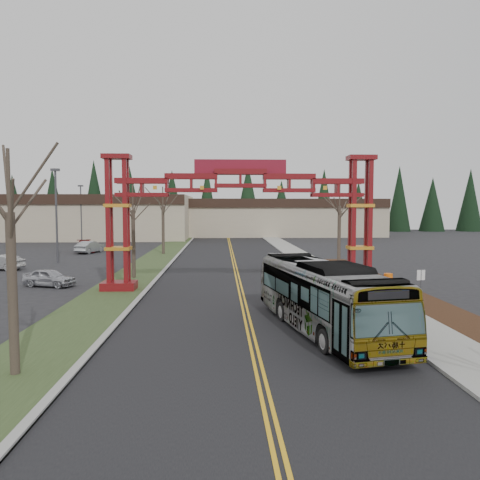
{
  "coord_description": "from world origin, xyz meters",
  "views": [
    {
      "loc": [
        -1.27,
        -12.78,
        5.5
      ],
      "look_at": [
        -0.21,
        13.31,
        3.66
      ],
      "focal_mm": 35.0,
      "sensor_mm": 36.0,
      "label": 1
    }
  ],
  "objects": [
    {
      "name": "ground",
      "position": [
        0.0,
        0.0,
        0.0
      ],
      "size": [
        200.0,
        200.0,
        0.0
      ],
      "primitive_type": "plane",
      "color": "black",
      "rests_on": "ground"
    },
    {
      "name": "road",
      "position": [
        0.0,
        25.0,
        0.01
      ],
      "size": [
        12.0,
        110.0,
        0.02
      ],
      "primitive_type": "cube",
      "color": "black",
      "rests_on": "ground"
    },
    {
      "name": "lane_line_left",
      "position": [
        -0.12,
        25.0,
        0.03
      ],
      "size": [
        0.12,
        100.0,
        0.01
      ],
      "primitive_type": "cube",
      "color": "yellow",
      "rests_on": "road"
    },
    {
      "name": "lane_line_right",
      "position": [
        0.12,
        25.0,
        0.03
      ],
      "size": [
        0.12,
        100.0,
        0.01
      ],
      "primitive_type": "cube",
      "color": "yellow",
      "rests_on": "road"
    },
    {
      "name": "curb_right",
      "position": [
        6.15,
        25.0,
        0.07
      ],
      "size": [
        0.3,
        110.0,
        0.15
      ],
      "primitive_type": "cube",
      "color": "#9D9C97",
      "rests_on": "ground"
    },
    {
      "name": "sidewalk_right",
      "position": [
        7.6,
        25.0,
        0.08
      ],
      "size": [
        2.6,
        110.0,
        0.14
      ],
      "primitive_type": "cube",
      "color": "gray",
      "rests_on": "ground"
    },
    {
      "name": "landscape_strip",
      "position": [
        10.2,
        10.0,
        0.06
      ],
      "size": [
        2.6,
        50.0,
        0.12
      ],
      "primitive_type": "cube",
      "color": "black",
      "rests_on": "ground"
    },
    {
      "name": "grass_median",
      "position": [
        -8.0,
        25.0,
        0.04
      ],
      "size": [
        4.0,
        110.0,
        0.08
      ],
      "primitive_type": "cube",
      "color": "#334321",
      "rests_on": "ground"
    },
    {
      "name": "curb_left",
      "position": [
        -6.15,
        25.0,
        0.07
      ],
      "size": [
        0.3,
        110.0,
        0.15
      ],
      "primitive_type": "cube",
      "color": "#9D9C97",
      "rests_on": "ground"
    },
    {
      "name": "gateway_arch",
      "position": [
        0.0,
        18.0,
        5.98
      ],
      "size": [
        18.2,
        1.6,
        8.9
      ],
      "color": "maroon",
      "rests_on": "ground"
    },
    {
      "name": "retail_building_west",
      "position": [
        -30.0,
        71.96,
        3.76
      ],
      "size": [
        46.0,
        22.3,
        7.5
      ],
      "color": "tan",
      "rests_on": "ground"
    },
    {
      "name": "retail_building_east",
      "position": [
        10.0,
        79.95,
        3.51
      ],
      "size": [
        38.0,
        20.3,
        7.0
      ],
      "color": "tan",
      "rests_on": "ground"
    },
    {
      "name": "conifer_treeline",
      "position": [
        0.25,
        92.0,
        6.49
      ],
      "size": [
        116.1,
        5.6,
        13.0
      ],
      "color": "black",
      "rests_on": "ground"
    },
    {
      "name": "transit_bus",
      "position": [
        3.23,
        7.38,
        1.56
      ],
      "size": [
        4.64,
        11.52,
        3.13
      ],
      "primitive_type": "imported",
      "rotation": [
        0.0,
        0.0,
        0.18
      ],
      "color": "#AEB0B6",
      "rests_on": "ground"
    },
    {
      "name": "silver_sedan",
      "position": [
        3.69,
        28.08,
        0.69
      ],
      "size": [
        1.53,
        4.2,
        1.38
      ],
      "primitive_type": "imported",
      "rotation": [
        0.0,
        0.0,
        0.02
      ],
      "color": "#A5A8AD",
      "rests_on": "ground"
    },
    {
      "name": "parked_car_near_a",
      "position": [
        -13.19,
        19.81,
        0.62
      ],
      "size": [
        3.93,
        2.53,
        1.25
      ],
      "primitive_type": "imported",
      "rotation": [
        0.0,
        0.0,
        1.26
      ],
      "color": "#AFB1B7",
      "rests_on": "ground"
    },
    {
      "name": "parked_car_near_b",
      "position": [
        -20.56,
        28.69,
        0.66
      ],
      "size": [
        4.26,
        2.55,
        1.33
      ],
      "primitive_type": "imported",
      "rotation": [
        0.0,
        0.0,
        4.41
      ],
      "color": "#B8B8B8",
      "rests_on": "ground"
    },
    {
      "name": "parked_car_mid_a",
      "position": [
        -17.92,
        44.88,
        0.72
      ],
      "size": [
        3.52,
        5.31,
        1.43
      ],
      "primitive_type": "imported",
      "rotation": [
        0.0,
        0.0,
        0.34
      ],
      "color": "maroon",
      "rests_on": "ground"
    },
    {
      "name": "parked_car_far_a",
      "position": [
        -16.99,
        43.7,
        0.72
      ],
      "size": [
        2.73,
        4.61,
        1.44
      ],
      "primitive_type": "imported",
      "rotation": [
        0.0,
        0.0,
        2.84
      ],
      "color": "#9FA2A6",
      "rests_on": "ground"
    },
    {
      "name": "bare_tree_median_near",
      "position": [
        -8.0,
        2.41,
        5.3
      ],
      "size": [
        3.07,
        3.07,
        7.36
      ],
      "color": "#382D26",
      "rests_on": "ground"
    },
    {
      "name": "bare_tree_median_mid",
      "position": [
        -8.0,
        23.25,
        5.22
      ],
      "size": [
        2.95,
        2.95,
        7.21
      ],
      "color": "#382D26",
      "rests_on": "ground"
    },
    {
      "name": "bare_tree_median_far",
      "position": [
        -8.0,
        41.72,
        5.57
      ],
      "size": [
        3.41,
        3.41,
        7.86
      ],
      "color": "#382D26",
      "rests_on": "ground"
    },
    {
      "name": "bare_tree_right_far",
      "position": [
        10.0,
        31.33,
        5.54
      ],
      "size": [
        3.26,
        3.26,
        7.73
      ],
      "color": "#382D26",
      "rests_on": "ground"
    },
    {
      "name": "light_pole_near",
      "position": [
        -17.38,
        33.65,
        5.34
      ],
      "size": [
        0.8,
        0.4,
        9.24
      ],
      "color": "#3F3F44",
      "rests_on": "ground"
    },
    {
      "name": "light_pole_far",
      "position": [
        -23.06,
        61.01,
        5.15
      ],
      "size": [
        0.77,
        0.39,
        8.9
      ],
      "color": "#3F3F44",
      "rests_on": "ground"
    },
    {
      "name": "street_sign",
      "position": [
        9.7,
        12.23,
        1.48
      ],
      "size": [
        0.47,
        0.1,
        2.06
      ],
      "color": "#3F3F44",
      "rests_on": "ground"
    },
    {
      "name": "barrel_south",
      "position": [
        9.82,
        17.55,
        0.55
      ],
      "size": [
        0.59,
        0.59,
        1.1
      ],
      "color": "orange",
      "rests_on": "ground"
    },
    {
      "name": "barrel_mid",
      "position": [
        8.54,
        20.13,
        0.46
      ],
      "size": [
        0.5,
        0.5,
        0.92
      ],
      "color": "orange",
      "rests_on": "ground"
    },
    {
      "name": "barrel_north",
      "position": [
        9.16,
        22.93,
        0.44
      ],
      "size": [
        0.48,
        0.48,
        0.89
      ],
      "color": "orange",
      "rests_on": "ground"
    }
  ]
}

